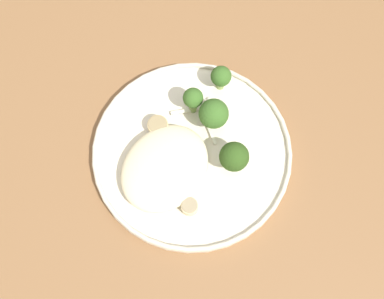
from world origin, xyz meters
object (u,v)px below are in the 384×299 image
at_px(broccoli_floret_left_leaning, 214,114).
at_px(dinner_plate, 192,152).
at_px(seared_scallop_tiny_bay, 190,206).
at_px(seared_scallop_rear_pale, 141,158).
at_px(broccoli_floret_split_head, 221,77).
at_px(broccoli_floret_small_sprig, 234,157).
at_px(seared_scallop_large_seared, 165,166).
at_px(seared_scallop_front_small, 158,126).
at_px(broccoli_floret_front_edge, 193,99).

bearing_deg(broccoli_floret_left_leaning, dinner_plate, 1.21).
bearing_deg(dinner_plate, seared_scallop_tiny_bay, 34.10).
bearing_deg(seared_scallop_rear_pale, broccoli_floret_split_head, 172.41).
bearing_deg(broccoli_floret_small_sprig, seared_scallop_large_seared, -50.66).
relative_size(seared_scallop_rear_pale, broccoli_floret_split_head, 0.54).
height_order(seared_scallop_front_small, broccoli_floret_split_head, broccoli_floret_split_head).
height_order(seared_scallop_rear_pale, seared_scallop_tiny_bay, seared_scallop_tiny_bay).
distance_m(dinner_plate, seared_scallop_rear_pale, 0.08).
relative_size(dinner_plate, seared_scallop_tiny_bay, 12.14).
xyz_separation_m(dinner_plate, broccoli_floret_split_head, (-0.11, -0.03, 0.03)).
bearing_deg(seared_scallop_large_seared, seared_scallop_rear_pale, -73.23).
distance_m(seared_scallop_front_small, seared_scallop_rear_pale, 0.05).
relative_size(seared_scallop_tiny_bay, broccoli_floret_front_edge, 0.45).
relative_size(dinner_plate, broccoli_floret_left_leaning, 4.81).
relative_size(seared_scallop_rear_pale, broccoli_floret_left_leaning, 0.43).
relative_size(broccoli_floret_split_head, broccoli_floret_small_sprig, 0.80).
bearing_deg(broccoli_floret_front_edge, seared_scallop_large_seared, 13.73).
bearing_deg(seared_scallop_large_seared, broccoli_floret_split_head, -174.85).
bearing_deg(seared_scallop_tiny_bay, broccoli_floret_small_sprig, 172.49).
bearing_deg(seared_scallop_rear_pale, seared_scallop_tiny_bay, 80.74).
xyz_separation_m(broccoli_floret_front_edge, broccoli_floret_small_sprig, (0.04, 0.10, 0.00)).
relative_size(seared_scallop_large_seared, seared_scallop_rear_pale, 0.92).
xyz_separation_m(seared_scallop_front_small, broccoli_floret_small_sprig, (-0.02, 0.12, 0.02)).
height_order(dinner_plate, broccoli_floret_split_head, broccoli_floret_split_head).
height_order(seared_scallop_large_seared, broccoli_floret_split_head, broccoli_floret_split_head).
height_order(seared_scallop_large_seared, seared_scallop_front_small, seared_scallop_front_small).
xyz_separation_m(seared_scallop_large_seared, broccoli_floret_front_edge, (-0.10, -0.02, 0.02)).
xyz_separation_m(seared_scallop_large_seared, seared_scallop_tiny_bay, (0.03, 0.06, 0.00)).
relative_size(seared_scallop_rear_pale, seared_scallop_tiny_bay, 1.08).
bearing_deg(seared_scallop_front_small, broccoli_floret_small_sprig, 98.76).
relative_size(broccoli_floret_front_edge, broccoli_floret_small_sprig, 0.91).
distance_m(dinner_plate, seared_scallop_front_small, 0.06).
distance_m(seared_scallop_tiny_bay, broccoli_floret_split_head, 0.20).
distance_m(seared_scallop_large_seared, broccoli_floret_split_head, 0.16).
relative_size(seared_scallop_large_seared, seared_scallop_tiny_bay, 0.99).
distance_m(seared_scallop_front_small, broccoli_floret_small_sprig, 0.12).
xyz_separation_m(seared_scallop_tiny_bay, broccoli_floret_small_sprig, (-0.09, 0.01, 0.02)).
xyz_separation_m(broccoli_floret_left_leaning, broccoli_floret_small_sprig, (0.04, 0.06, -0.00)).
bearing_deg(broccoli_floret_left_leaning, broccoli_floret_small_sprig, 59.36).
relative_size(seared_scallop_tiny_bay, broccoli_floret_split_head, 0.50).
relative_size(dinner_plate, broccoli_floret_split_head, 6.12).
bearing_deg(broccoli_floret_front_edge, broccoli_floret_small_sprig, 68.76).
xyz_separation_m(seared_scallop_front_small, broccoli_floret_front_edge, (-0.06, 0.02, 0.02)).
height_order(seared_scallop_front_small, seared_scallop_rear_pale, seared_scallop_front_small).
bearing_deg(broccoli_floret_front_edge, broccoli_floret_split_head, 169.55).
bearing_deg(broccoli_floret_front_edge, dinner_plate, 35.16).
bearing_deg(broccoli_floret_split_head, seared_scallop_front_small, -15.88).
relative_size(dinner_plate, seared_scallop_rear_pale, 11.28).
xyz_separation_m(seared_scallop_front_small, broccoli_floret_left_leaning, (-0.05, 0.06, 0.03)).
distance_m(seared_scallop_rear_pale, broccoli_floret_left_leaning, 0.12).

